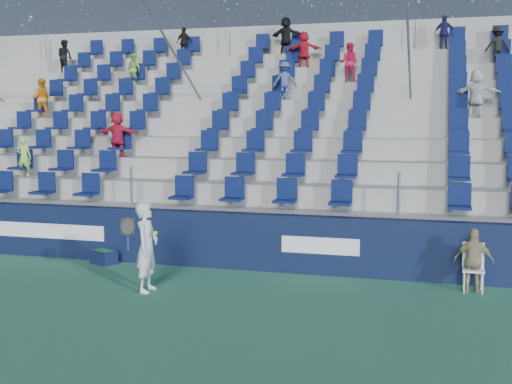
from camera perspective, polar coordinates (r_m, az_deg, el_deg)
ground at (r=10.86m, az=-5.13°, el=-10.56°), size 70.00×70.00×0.00m
sponsor_wall at (r=13.62m, az=-0.40°, el=-4.42°), size 24.00×0.32×1.20m
grandstand at (r=18.34m, az=4.03°, el=3.25°), size 24.00×8.17×6.63m
tennis_player at (r=12.03m, az=-9.69°, el=-4.85°), size 0.69×0.65×1.66m
line_judge_chair at (r=12.64m, az=18.75°, el=-6.05°), size 0.40×0.41×0.90m
line_judge at (r=12.48m, az=18.80°, el=-5.79°), size 0.72×0.35×1.20m
ball_bin at (r=14.59m, az=-13.38°, el=-5.58°), size 0.65×0.56×0.31m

